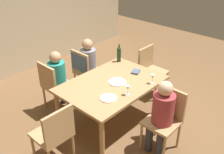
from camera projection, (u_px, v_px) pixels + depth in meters
name	position (u px, v px, depth m)	size (l,w,h in m)	color
ground_plane	(112.00, 120.00, 4.29)	(10.00, 10.00, 0.00)	brown
rear_room_partition	(14.00, 12.00, 5.27)	(6.40, 0.12, 2.70)	beige
dining_table	(112.00, 87.00, 3.98)	(1.58, 1.10, 0.73)	#A87F51
chair_near	(165.00, 115.00, 3.54)	(0.44, 0.44, 0.92)	tan
chair_far_right	(83.00, 67.00, 4.71)	(0.46, 0.44, 0.92)	tan
chair_far_left	(54.00, 84.00, 4.30)	(0.44, 0.44, 0.92)	tan
chair_left_end	(55.00, 133.00, 3.23)	(0.44, 0.44, 0.92)	tan
chair_right_end	(150.00, 67.00, 4.84)	(0.44, 0.44, 0.92)	tan
person_woman_host	(162.00, 113.00, 3.41)	(0.34, 0.30, 1.11)	#33333D
person_man_bearded	(89.00, 62.00, 4.78)	(0.34, 0.30, 1.11)	#33333D
person_man_guest	(59.00, 76.00, 4.32)	(0.33, 0.29, 1.09)	#33333D
wine_bottle_tall_green	(119.00, 54.00, 4.54)	(0.07, 0.07, 0.33)	#19381E
wine_glass_near_left	(153.00, 77.00, 3.88)	(0.07, 0.07, 0.15)	silver
wine_glass_centre	(128.00, 88.00, 3.59)	(0.07, 0.07, 0.15)	silver
dinner_plate_host	(117.00, 82.00, 3.94)	(0.28, 0.28, 0.01)	white
dinner_plate_guest_left	(108.00, 98.00, 3.55)	(0.24, 0.24, 0.01)	white
folded_napkin	(136.00, 72.00, 4.23)	(0.16, 0.12, 0.03)	#4C5B75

